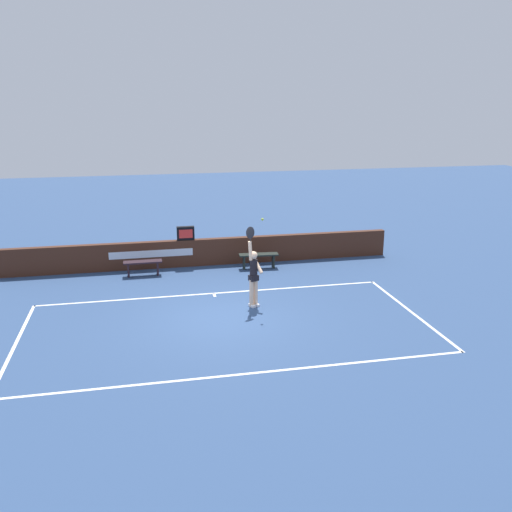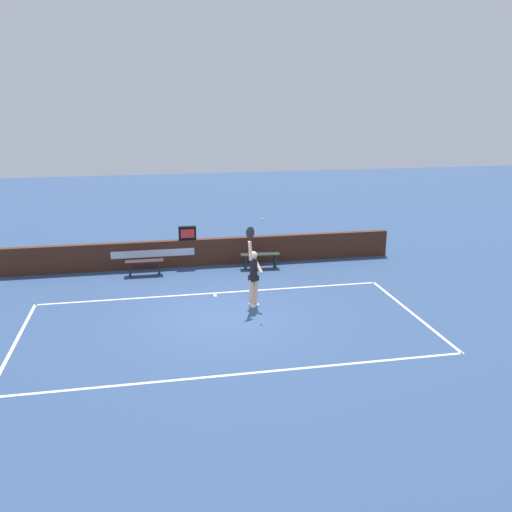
% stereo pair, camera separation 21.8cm
% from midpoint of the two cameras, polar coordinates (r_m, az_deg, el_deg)
% --- Properties ---
extents(ground_plane, '(60.00, 60.00, 0.00)m').
position_cam_midpoint_polar(ground_plane, '(15.19, -3.83, -6.29)').
color(ground_plane, navy).
extents(court_lines, '(10.49, 5.32, 0.00)m').
position_cam_midpoint_polar(court_lines, '(14.57, -3.44, -7.27)').
color(court_lines, white).
rests_on(court_lines, ground).
extents(back_wall, '(13.78, 0.25, 0.96)m').
position_cam_midpoint_polar(back_wall, '(19.70, -5.94, 0.40)').
color(back_wall, '#432316').
rests_on(back_wall, ground).
extents(speed_display, '(0.60, 0.18, 0.48)m').
position_cam_midpoint_polar(speed_display, '(19.47, -7.61, 2.34)').
color(speed_display, black).
rests_on(speed_display, back_wall).
extents(tennis_player, '(0.50, 0.43, 2.37)m').
position_cam_midpoint_polar(tennis_player, '(15.57, -0.66, -1.86)').
color(tennis_player, beige).
rests_on(tennis_player, ground).
extents(tennis_ball, '(0.07, 0.07, 0.07)m').
position_cam_midpoint_polar(tennis_ball, '(14.98, 0.26, 3.81)').
color(tennis_ball, '#C6E63A').
extents(courtside_bench_near, '(1.27, 0.37, 0.50)m').
position_cam_midpoint_polar(courtside_bench_near, '(18.89, -11.94, -0.90)').
color(courtside_bench_near, black).
rests_on(courtside_bench_near, ground).
extents(courtside_bench_far, '(1.39, 0.45, 0.51)m').
position_cam_midpoint_polar(courtside_bench_far, '(19.29, -0.05, -0.16)').
color(courtside_bench_far, black).
rests_on(courtside_bench_far, ground).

